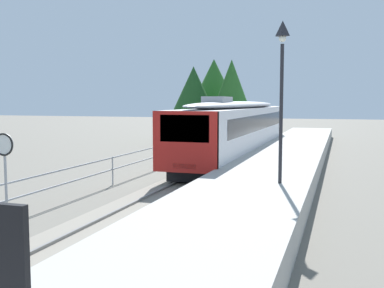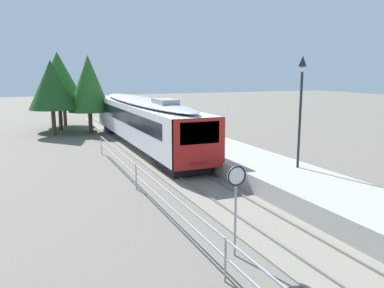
% 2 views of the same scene
% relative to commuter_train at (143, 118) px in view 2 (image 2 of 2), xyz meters
% --- Properties ---
extents(ground_plane, '(160.00, 160.00, 0.00)m').
position_rel_commuter_train_xyz_m(ground_plane, '(-3.00, -9.34, -2.15)').
color(ground_plane, '#6B665B').
extents(track_rails, '(3.20, 60.00, 0.14)m').
position_rel_commuter_train_xyz_m(track_rails, '(0.00, -9.34, -2.12)').
color(track_rails, gray).
rests_on(track_rails, ground).
extents(commuter_train, '(2.82, 20.85, 3.74)m').
position_rel_commuter_train_xyz_m(commuter_train, '(0.00, 0.00, 0.00)').
color(commuter_train, silver).
rests_on(commuter_train, track_rails).
extents(station_platform, '(3.90, 60.00, 0.90)m').
position_rel_commuter_train_xyz_m(station_platform, '(3.25, -9.34, -1.70)').
color(station_platform, '#A8A59E').
rests_on(station_platform, ground).
extents(platform_lamp_mid_platform, '(0.34, 0.34, 5.35)m').
position_rel_commuter_train_xyz_m(platform_lamp_mid_platform, '(4.20, -12.65, 2.47)').
color(platform_lamp_mid_platform, '#232328').
rests_on(platform_lamp_mid_platform, station_platform).
extents(speed_limit_sign, '(0.61, 0.10, 2.81)m').
position_rel_commuter_train_xyz_m(speed_limit_sign, '(-2.32, -18.12, -0.03)').
color(speed_limit_sign, '#9EA0A5').
rests_on(speed_limit_sign, ground).
extents(carpark_fence, '(0.06, 36.06, 1.25)m').
position_rel_commuter_train_xyz_m(carpark_fence, '(-3.30, -19.34, -1.24)').
color(carpark_fence, '#9EA0A5').
rests_on(carpark_fence, ground).
extents(tree_behind_carpark, '(3.81, 3.81, 7.04)m').
position_rel_commuter_train_xyz_m(tree_behind_carpark, '(-2.50, 8.65, 2.34)').
color(tree_behind_carpark, brown).
rests_on(tree_behind_carpark, ground).
extents(tree_behind_station_far, '(4.52, 4.52, 5.83)m').
position_rel_commuter_train_xyz_m(tree_behind_station_far, '(-4.20, 14.50, 1.79)').
color(tree_behind_station_far, brown).
rests_on(tree_behind_station_far, ground).
extents(tree_distant_left, '(3.98, 3.98, 6.55)m').
position_rel_commuter_train_xyz_m(tree_distant_left, '(-5.70, 8.44, 2.26)').
color(tree_distant_left, brown).
rests_on(tree_distant_left, ground).
extents(tree_distant_centre, '(5.34, 5.34, 7.41)m').
position_rel_commuter_train_xyz_m(tree_distant_centre, '(-4.85, 11.75, 2.58)').
color(tree_distant_centre, brown).
rests_on(tree_distant_centre, ground).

